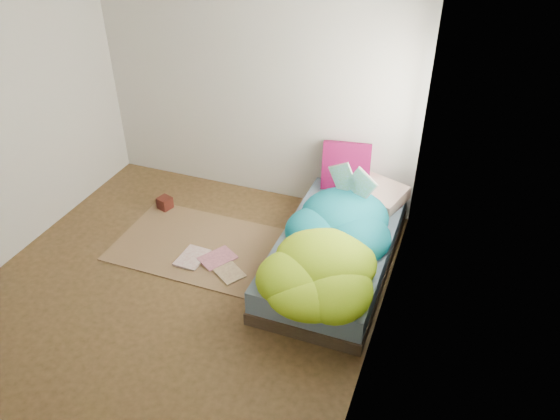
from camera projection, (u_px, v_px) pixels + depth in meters
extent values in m
cube|color=#3F2F18|center=(184.00, 283.00, 4.99)|extent=(3.50, 3.50, 0.00)
cube|color=silver|center=(254.00, 82.00, 5.62)|extent=(3.50, 0.04, 2.60)
cube|color=silver|center=(0.00, 306.00, 2.91)|extent=(3.50, 0.04, 2.60)
cube|color=silver|center=(390.00, 201.00, 3.76)|extent=(0.04, 3.50, 2.60)
cube|color=white|center=(411.00, 134.00, 4.40)|extent=(0.01, 1.00, 1.20)
cube|color=#32231B|center=(334.00, 261.00, 5.16)|extent=(1.00, 2.00, 0.12)
cube|color=slate|center=(335.00, 247.00, 5.07)|extent=(0.98, 1.96, 0.22)
cube|color=brown|center=(198.00, 245.00, 5.46)|extent=(1.60, 1.10, 0.01)
cube|color=white|center=(373.00, 192.00, 5.53)|extent=(0.73, 0.59, 0.14)
cube|color=#540529|center=(346.00, 166.00, 5.62)|extent=(0.51, 0.26, 0.49)
cube|color=black|center=(165.00, 203.00, 5.97)|extent=(0.17, 0.17, 0.13)
imported|color=white|center=(181.00, 255.00, 5.30)|extent=(0.26, 0.34, 0.03)
imported|color=#CB7584|center=(211.00, 252.00, 5.33)|extent=(0.38, 0.41, 0.03)
imported|color=#C6B682|center=(219.00, 277.00, 5.03)|extent=(0.37, 0.35, 0.02)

